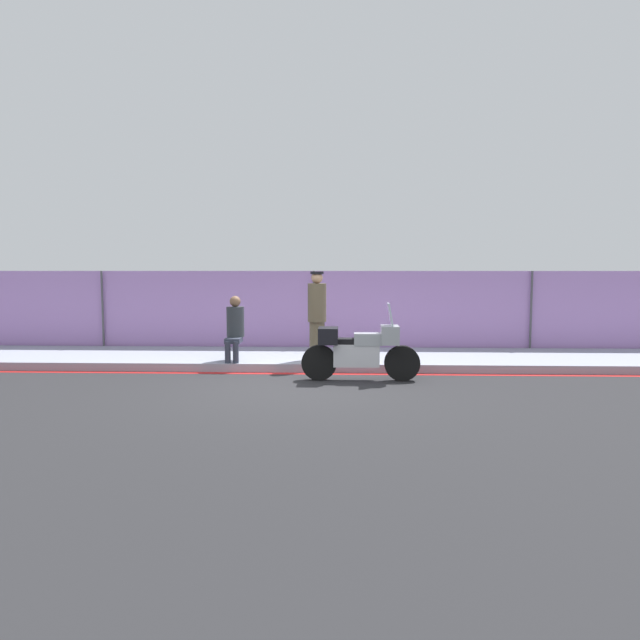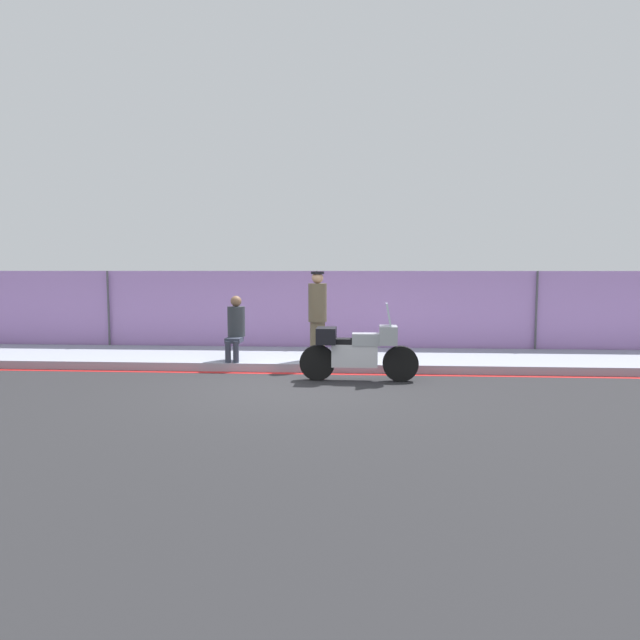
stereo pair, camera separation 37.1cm
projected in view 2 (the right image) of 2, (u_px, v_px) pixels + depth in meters
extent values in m
plane|color=#262628|center=(301.00, 386.00, 10.03)|extent=(120.00, 120.00, 0.00)
cube|color=#8E93A3|center=(313.00, 359.00, 12.59)|extent=(38.48, 2.53, 0.17)
cube|color=red|center=(307.00, 373.00, 11.25)|extent=(38.48, 0.18, 0.01)
cube|color=#AD7FC6|center=(317.00, 312.00, 13.85)|extent=(36.56, 0.08, 2.01)
cylinder|color=#4C4C51|center=(109.00, 312.00, 14.11)|extent=(0.05, 0.05, 2.01)
cylinder|color=#4C4C51|center=(317.00, 313.00, 13.75)|extent=(0.05, 0.05, 2.01)
cylinder|color=#4C4C51|center=(536.00, 314.00, 13.39)|extent=(0.05, 0.05, 2.01)
cylinder|color=black|center=(400.00, 364.00, 10.46)|extent=(0.66, 0.15, 0.66)
cylinder|color=black|center=(317.00, 363.00, 10.58)|extent=(0.66, 0.15, 0.66)
cube|color=silver|center=(355.00, 355.00, 10.51)|extent=(0.85, 0.29, 0.42)
cube|color=#999EA3|center=(366.00, 339.00, 10.47)|extent=(0.52, 0.31, 0.22)
cube|color=black|center=(350.00, 341.00, 10.50)|extent=(0.60, 0.29, 0.10)
cube|color=#999EA3|center=(388.00, 335.00, 10.43)|extent=(0.33, 0.48, 0.34)
cube|color=silver|center=(388.00, 314.00, 10.39)|extent=(0.11, 0.42, 0.42)
cube|color=black|center=(326.00, 336.00, 10.52)|extent=(0.37, 0.51, 0.30)
cylinder|color=brown|center=(318.00, 341.00, 11.91)|extent=(0.32, 0.32, 0.80)
cylinder|color=brown|center=(318.00, 303.00, 11.83)|extent=(0.39, 0.39, 0.80)
sphere|color=tan|center=(317.00, 278.00, 11.79)|extent=(0.24, 0.24, 0.24)
cylinder|color=black|center=(317.00, 273.00, 11.78)|extent=(0.28, 0.28, 0.05)
cylinder|color=#2D3342|center=(228.00, 352.00, 11.50)|extent=(0.12, 0.12, 0.44)
cylinder|color=#2D3342|center=(236.00, 352.00, 11.49)|extent=(0.12, 0.12, 0.44)
cube|color=#2D3342|center=(234.00, 340.00, 11.70)|extent=(0.31, 0.44, 0.10)
cylinder|color=#2D3338|center=(236.00, 321.00, 11.88)|extent=(0.36, 0.36, 0.62)
sphere|color=brown|center=(236.00, 301.00, 11.84)|extent=(0.23, 0.23, 0.23)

